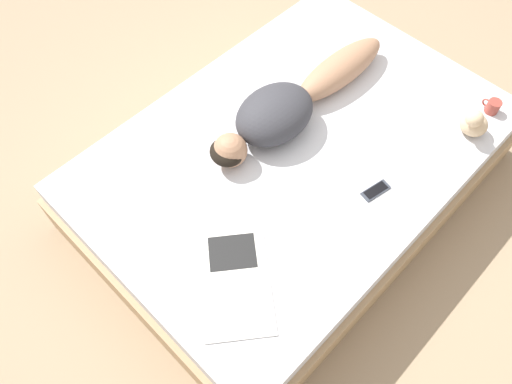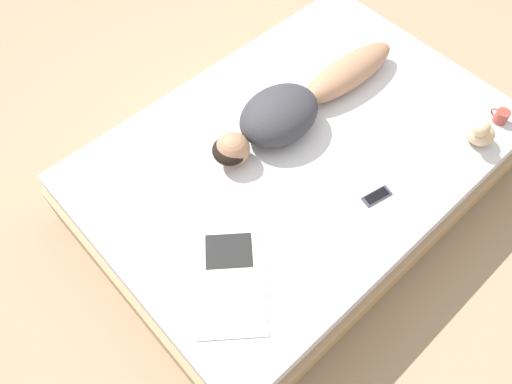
# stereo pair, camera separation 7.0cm
# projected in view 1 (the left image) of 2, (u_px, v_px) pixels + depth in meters

# --- Properties ---
(ground_plane) EXTENTS (12.00, 12.00, 0.00)m
(ground_plane) POSITION_uv_depth(u_px,v_px,m) (291.00, 189.00, 3.07)
(ground_plane) COLOR #9E8466
(bed) EXTENTS (1.62, 2.33, 0.45)m
(bed) POSITION_uv_depth(u_px,v_px,m) (293.00, 169.00, 2.88)
(bed) COLOR tan
(bed) RESTS_ON ground_plane
(person) EXTENTS (0.37, 1.30, 0.23)m
(person) POSITION_uv_depth(u_px,v_px,m) (291.00, 103.00, 2.70)
(person) COLOR #A37556
(person) RESTS_ON bed
(open_magazine) EXTENTS (0.63, 0.59, 0.01)m
(open_magazine) POSITION_uv_depth(u_px,v_px,m) (235.00, 279.00, 2.27)
(open_magazine) COLOR silver
(open_magazine) RESTS_ON bed
(coffee_mug) EXTENTS (0.10, 0.07, 0.08)m
(coffee_mug) POSITION_uv_depth(u_px,v_px,m) (493.00, 106.00, 2.77)
(coffee_mug) COLOR #993D33
(coffee_mug) RESTS_ON bed
(cell_phone) EXTENTS (0.09, 0.16, 0.01)m
(cell_phone) POSITION_uv_depth(u_px,v_px,m) (376.00, 191.00, 2.52)
(cell_phone) COLOR #333842
(cell_phone) RESTS_ON bed
(plush_toy) EXTENTS (0.15, 0.17, 0.20)m
(plush_toy) POSITION_uv_depth(u_px,v_px,m) (474.00, 123.00, 2.65)
(plush_toy) COLOR #D1B289
(plush_toy) RESTS_ON bed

